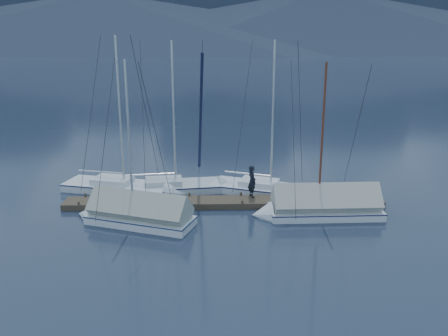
{
  "coord_description": "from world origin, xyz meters",
  "views": [
    {
      "loc": [
        -0.62,
        -23.33,
        9.43
      ],
      "look_at": [
        0.0,
        2.0,
        2.2
      ],
      "focal_mm": 38.0,
      "sensor_mm": 36.0,
      "label": 1
    }
  ],
  "objects_px": {
    "sailboat_covered_far": "(131,215)",
    "sailboat_open_left": "(133,189)",
    "sailboat_open_mid": "(184,188)",
    "person": "(252,181)",
    "sailboat_open_right": "(279,192)",
    "sailboat_covered_near": "(315,208)"
  },
  "relations": [
    {
      "from": "sailboat_covered_far",
      "to": "sailboat_open_left",
      "type": "bearing_deg",
      "value": 98.41
    },
    {
      "from": "sailboat_open_mid",
      "to": "sailboat_covered_far",
      "type": "height_order",
      "value": "sailboat_open_mid"
    },
    {
      "from": "person",
      "to": "sailboat_open_left",
      "type": "bearing_deg",
      "value": 54.09
    },
    {
      "from": "sailboat_open_mid",
      "to": "sailboat_open_right",
      "type": "bearing_deg",
      "value": -9.68
    },
    {
      "from": "sailboat_open_left",
      "to": "sailboat_open_mid",
      "type": "height_order",
      "value": "sailboat_open_left"
    },
    {
      "from": "sailboat_open_right",
      "to": "sailboat_covered_far",
      "type": "xyz_separation_m",
      "value": [
        -8.22,
        -4.22,
        0.27
      ]
    },
    {
      "from": "sailboat_open_mid",
      "to": "sailboat_covered_far",
      "type": "relative_size",
      "value": 1.1
    },
    {
      "from": "sailboat_open_left",
      "to": "sailboat_open_mid",
      "type": "distance_m",
      "value": 3.17
    },
    {
      "from": "sailboat_covered_near",
      "to": "sailboat_open_left",
      "type": "bearing_deg",
      "value": 157.88
    },
    {
      "from": "sailboat_open_left",
      "to": "sailboat_covered_near",
      "type": "relative_size",
      "value": 1.15
    },
    {
      "from": "sailboat_open_mid",
      "to": "person",
      "type": "height_order",
      "value": "sailboat_open_mid"
    },
    {
      "from": "sailboat_covered_far",
      "to": "person",
      "type": "distance_m",
      "value": 7.13
    },
    {
      "from": "sailboat_open_left",
      "to": "sailboat_open_mid",
      "type": "relative_size",
      "value": 1.03
    },
    {
      "from": "sailboat_open_right",
      "to": "sailboat_covered_near",
      "type": "xyz_separation_m",
      "value": [
        1.45,
        -3.49,
        0.27
      ]
    },
    {
      "from": "sailboat_open_mid",
      "to": "person",
      "type": "relative_size",
      "value": 5.36
    },
    {
      "from": "sailboat_open_mid",
      "to": "sailboat_covered_far",
      "type": "xyz_separation_m",
      "value": [
        -2.43,
        -5.21,
        0.27
      ]
    },
    {
      "from": "sailboat_open_left",
      "to": "sailboat_covered_far",
      "type": "distance_m",
      "value": 5.02
    },
    {
      "from": "sailboat_open_mid",
      "to": "person",
      "type": "bearing_deg",
      "value": -29.39
    },
    {
      "from": "sailboat_open_left",
      "to": "person",
      "type": "bearing_deg",
      "value": -15.64
    },
    {
      "from": "sailboat_covered_far",
      "to": "sailboat_open_mid",
      "type": "bearing_deg",
      "value": 64.99
    },
    {
      "from": "sailboat_open_mid",
      "to": "person",
      "type": "distance_m",
      "value": 4.73
    },
    {
      "from": "sailboat_open_left",
      "to": "sailboat_covered_near",
      "type": "xyz_separation_m",
      "value": [
        10.4,
        -4.23,
        0.27
      ]
    }
  ]
}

